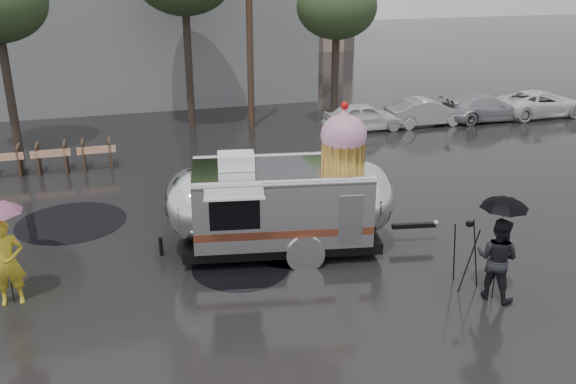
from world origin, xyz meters
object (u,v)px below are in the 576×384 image
object	(u,v)px
person_left	(7,262)
person_right	(497,259)
tripod	(467,247)
airstream_trailer	(284,200)

from	to	relation	value
person_left	person_right	xyz separation A→B (m)	(10.02, -2.73, -0.03)
tripod	person_right	bearing A→B (deg)	-72.55
person_right	tripod	bearing A→B (deg)	-8.60
airstream_trailer	person_left	bearing A→B (deg)	-162.57
person_right	airstream_trailer	bearing A→B (deg)	9.34
airstream_trailer	person_left	distance (m)	6.36
person_right	person_left	bearing A→B (deg)	37.85
airstream_trailer	tripod	bearing A→B (deg)	-31.01
person_right	tripod	xyz separation A→B (m)	(-0.34, 0.63, 0.03)
airstream_trailer	person_left	world-z (taller)	airstream_trailer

